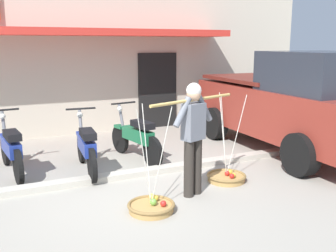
{
  "coord_description": "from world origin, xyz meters",
  "views": [
    {
      "loc": [
        -2.17,
        -5.39,
        2.25
      ],
      "look_at": [
        0.7,
        0.6,
        0.85
      ],
      "focal_mm": 42.1,
      "sensor_mm": 36.0,
      "label": 1
    }
  ],
  "objects_px": {
    "fruit_basket_left_side": "(151,206)",
    "motorcycle_third_in_row": "(86,147)",
    "motorcycle_second_in_row": "(11,149)",
    "fruit_vendor": "(193,132)",
    "fruit_basket_right_side": "(227,177)",
    "parked_truck": "(295,103)",
    "motorcycle_end_of_row": "(136,137)"
  },
  "relations": [
    {
      "from": "fruit_basket_left_side",
      "to": "fruit_vendor",
      "type": "bearing_deg",
      "value": 19.59
    },
    {
      "from": "fruit_vendor",
      "to": "fruit_basket_right_side",
      "type": "xyz_separation_m",
      "value": [
        0.8,
        0.28,
        -0.9
      ]
    },
    {
      "from": "fruit_basket_right_side",
      "to": "motorcycle_third_in_row",
      "type": "bearing_deg",
      "value": 143.44
    },
    {
      "from": "motorcycle_end_of_row",
      "to": "motorcycle_second_in_row",
      "type": "bearing_deg",
      "value": 176.75
    },
    {
      "from": "fruit_basket_left_side",
      "to": "motorcycle_third_in_row",
      "type": "distance_m",
      "value": 2.1
    },
    {
      "from": "motorcycle_second_in_row",
      "to": "fruit_vendor",
      "type": "bearing_deg",
      "value": -42.86
    },
    {
      "from": "fruit_vendor",
      "to": "fruit_basket_left_side",
      "type": "relative_size",
      "value": 1.17
    },
    {
      "from": "fruit_basket_left_side",
      "to": "motorcycle_end_of_row",
      "type": "height_order",
      "value": "fruit_basket_left_side"
    },
    {
      "from": "fruit_basket_right_side",
      "to": "motorcycle_second_in_row",
      "type": "height_order",
      "value": "fruit_basket_right_side"
    },
    {
      "from": "fruit_basket_left_side",
      "to": "motorcycle_end_of_row",
      "type": "xyz_separation_m",
      "value": [
        0.69,
        2.36,
        0.38
      ]
    },
    {
      "from": "motorcycle_third_in_row",
      "to": "fruit_basket_right_side",
      "type": "bearing_deg",
      "value": -36.56
    },
    {
      "from": "fruit_vendor",
      "to": "motorcycle_second_in_row",
      "type": "height_order",
      "value": "fruit_vendor"
    },
    {
      "from": "fruit_basket_left_side",
      "to": "motorcycle_second_in_row",
      "type": "height_order",
      "value": "fruit_basket_left_side"
    },
    {
      "from": "fruit_basket_right_side",
      "to": "fruit_vendor",
      "type": "bearing_deg",
      "value": -160.59
    },
    {
      "from": "fruit_basket_left_side",
      "to": "parked_truck",
      "type": "xyz_separation_m",
      "value": [
        3.89,
        1.52,
        0.96
      ]
    },
    {
      "from": "fruit_vendor",
      "to": "motorcycle_third_in_row",
      "type": "height_order",
      "value": "fruit_vendor"
    },
    {
      "from": "fruit_vendor",
      "to": "motorcycle_second_in_row",
      "type": "xyz_separation_m",
      "value": [
        -2.38,
        2.21,
        -0.52
      ]
    },
    {
      "from": "motorcycle_third_in_row",
      "to": "fruit_basket_left_side",
      "type": "bearing_deg",
      "value": -79.62
    },
    {
      "from": "fruit_basket_right_side",
      "to": "parked_truck",
      "type": "height_order",
      "value": "parked_truck"
    },
    {
      "from": "parked_truck",
      "to": "fruit_basket_left_side",
      "type": "bearing_deg",
      "value": -158.63
    },
    {
      "from": "motorcycle_third_in_row",
      "to": "parked_truck",
      "type": "distance_m",
      "value": 4.33
    },
    {
      "from": "motorcycle_end_of_row",
      "to": "parked_truck",
      "type": "bearing_deg",
      "value": -14.69
    },
    {
      "from": "parked_truck",
      "to": "motorcycle_second_in_row",
      "type": "bearing_deg",
      "value": 169.97
    },
    {
      "from": "fruit_vendor",
      "to": "motorcycle_end_of_row",
      "type": "xyz_separation_m",
      "value": [
        -0.11,
        2.08,
        -0.52
      ]
    },
    {
      "from": "fruit_basket_left_side",
      "to": "parked_truck",
      "type": "bearing_deg",
      "value": 21.37
    },
    {
      "from": "fruit_vendor",
      "to": "fruit_basket_left_side",
      "type": "height_order",
      "value": "fruit_vendor"
    },
    {
      "from": "motorcycle_second_in_row",
      "to": "motorcycle_third_in_row",
      "type": "xyz_separation_m",
      "value": [
        1.21,
        -0.46,
        0.0
      ]
    },
    {
      "from": "fruit_vendor",
      "to": "fruit_basket_left_side",
      "type": "bearing_deg",
      "value": -160.41
    },
    {
      "from": "fruit_basket_left_side",
      "to": "motorcycle_second_in_row",
      "type": "distance_m",
      "value": 2.97
    },
    {
      "from": "fruit_basket_right_side",
      "to": "motorcycle_third_in_row",
      "type": "relative_size",
      "value": 0.8
    },
    {
      "from": "motorcycle_end_of_row",
      "to": "parked_truck",
      "type": "height_order",
      "value": "parked_truck"
    },
    {
      "from": "fruit_basket_left_side",
      "to": "motorcycle_end_of_row",
      "type": "relative_size",
      "value": 0.8
    }
  ]
}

